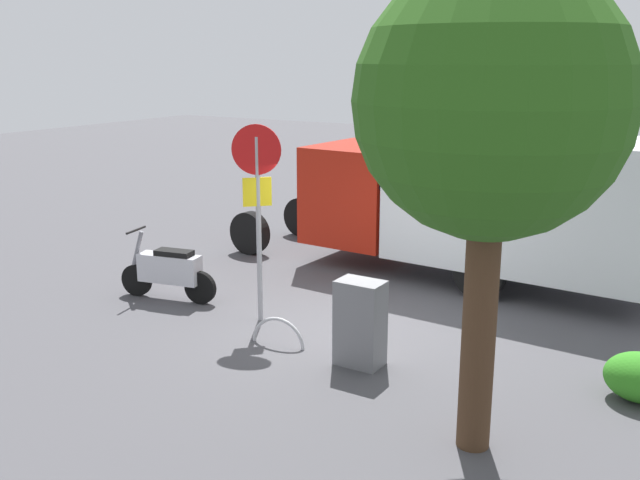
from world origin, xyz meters
name	(u,v)px	position (x,y,z in m)	size (l,w,h in m)	color
ground_plane	(360,328)	(0.00, 0.00, 0.00)	(60.00, 60.00, 0.00)	#47464B
box_truck_near	(472,198)	(-0.53, -3.30, 1.55)	(8.38, 2.61, 2.73)	black
motorcycle	(169,271)	(3.42, 0.53, 0.52)	(1.79, 0.66, 1.20)	black
stop_sign	(258,192)	(1.51, 0.53, 2.06)	(0.71, 0.33, 3.09)	#9E9EA3
street_tree	(492,105)	(-2.67, 2.43, 3.61)	(2.70, 2.70, 5.00)	#47301E
utility_cabinet	(360,323)	(-0.63, 1.20, 0.59)	(0.62, 0.42, 1.18)	slate
bike_rack_hoop	(278,345)	(0.69, 1.23, 0.00)	(0.85, 0.85, 0.05)	#B7B7BC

